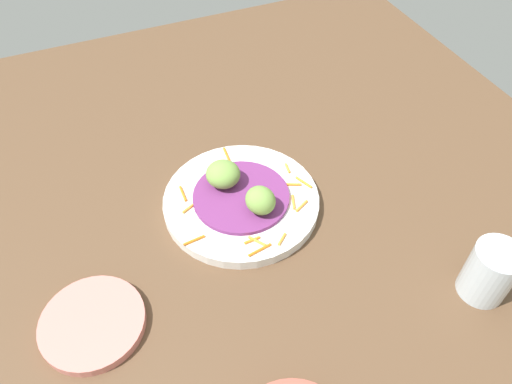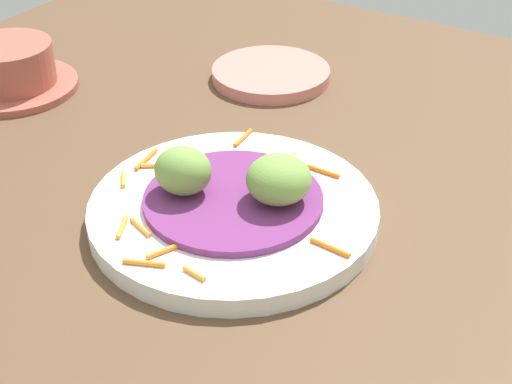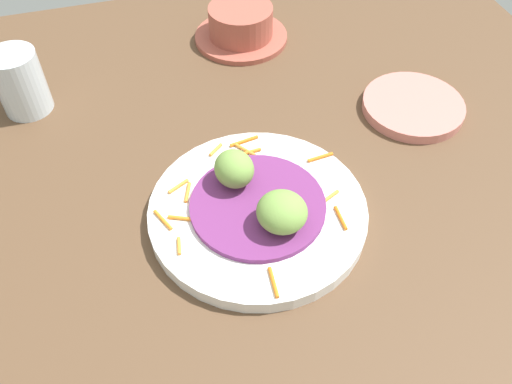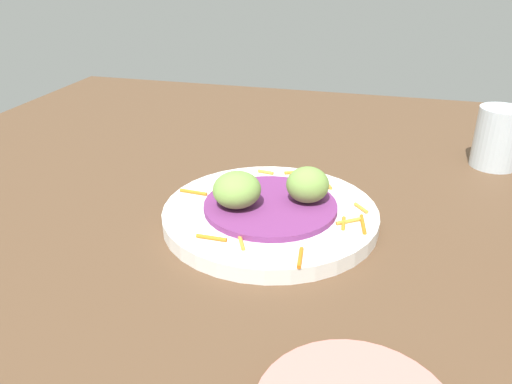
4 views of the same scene
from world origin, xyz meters
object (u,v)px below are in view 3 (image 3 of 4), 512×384
(guac_scoop_left, at_px, (283,215))
(guac_scoop_center, at_px, (234,169))
(water_glass, at_px, (20,82))
(main_plate, at_px, (258,212))
(side_plate_small, at_px, (413,106))
(terracotta_bowl, at_px, (241,26))

(guac_scoop_left, height_order, guac_scoop_center, guac_scoop_center)
(water_glass, bearing_deg, guac_scoop_left, 130.00)
(main_plate, relative_size, guac_scoop_center, 5.06)
(side_plate_small, relative_size, terracotta_bowl, 0.94)
(guac_scoop_left, bearing_deg, terracotta_bowl, -98.91)
(side_plate_small, distance_m, terracotta_bowl, 0.29)
(guac_scoop_left, relative_size, terracotta_bowl, 0.37)
(guac_scoop_left, relative_size, side_plate_small, 0.40)
(main_plate, bearing_deg, side_plate_small, -155.03)
(guac_scoop_center, distance_m, terracotta_bowl, 0.32)
(guac_scoop_center, relative_size, terracotta_bowl, 0.33)
(side_plate_small, bearing_deg, guac_scoop_center, 16.41)
(guac_scoop_left, distance_m, side_plate_small, 0.28)
(guac_scoop_left, height_order, terracotta_bowl, guac_scoop_left)
(terracotta_bowl, height_order, water_glass, water_glass)
(terracotta_bowl, bearing_deg, guac_scoop_left, 81.09)
(guac_scoop_center, bearing_deg, terracotta_bowl, -106.60)
(terracotta_bowl, bearing_deg, guac_scoop_center, 73.40)
(main_plate, xyz_separation_m, guac_scoop_left, (-0.02, 0.04, 0.03))
(terracotta_bowl, bearing_deg, main_plate, 77.61)
(main_plate, distance_m, guac_scoop_left, 0.05)
(water_glass, bearing_deg, side_plate_small, 163.00)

